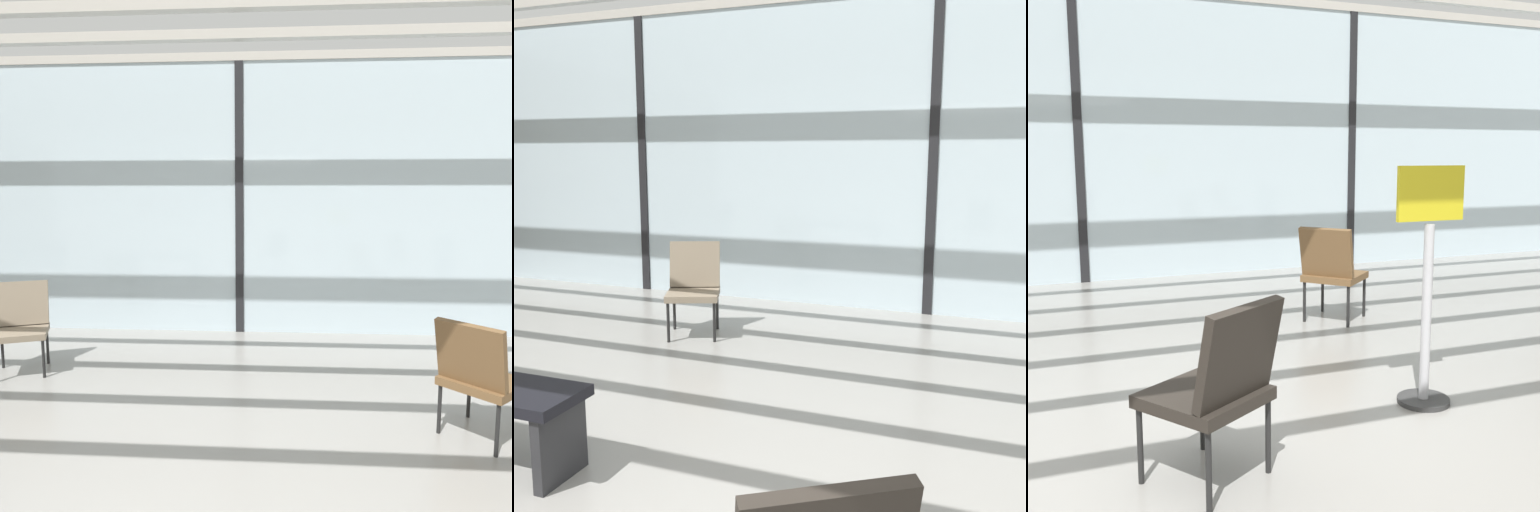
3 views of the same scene
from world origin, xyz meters
TOP-DOWN VIEW (x-y plane):
  - glass_curtain_wall at (0.00, 5.20)m, footprint 14.00×0.08m
  - window_mullion_0 at (-3.50, 5.20)m, footprint 0.10×0.12m
  - window_mullion_1 at (0.00, 5.20)m, footprint 0.10×0.12m
  - parked_airplane at (-0.94, 9.89)m, footprint 13.80×3.85m
  - lounge_chair_3 at (-2.01, 3.64)m, footprint 0.64×0.67m

SIDE VIEW (x-z plane):
  - lounge_chair_3 at x=-2.01m, z-range 0.06..0.93m
  - glass_curtain_wall at x=0.00m, z-range 0.00..3.33m
  - window_mullion_0 at x=-3.50m, z-range 0.00..3.33m
  - window_mullion_1 at x=0.00m, z-range 0.00..3.33m
  - parked_airplane at x=-0.94m, z-range 0.00..3.85m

